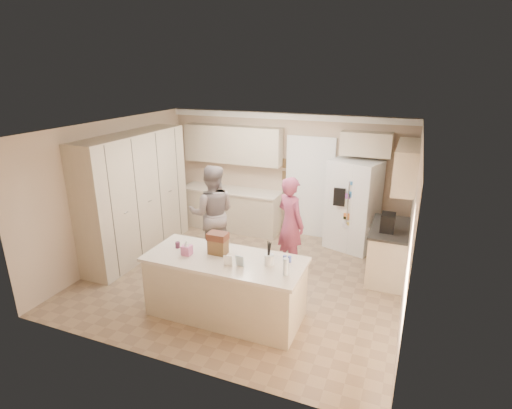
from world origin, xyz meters
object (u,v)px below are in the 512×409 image
at_px(island_base, 225,288).
at_px(tissue_box, 187,250).
at_px(refrigerator, 353,205).
at_px(utensil_crock, 269,259).
at_px(teen_boy, 212,213).
at_px(teen_girl, 290,223).
at_px(coffee_maker, 388,222).
at_px(dollhouse_body, 218,246).

height_order(island_base, tissue_box, tissue_box).
xyz_separation_m(refrigerator, tissue_box, (-1.87, -3.17, 0.10)).
bearing_deg(utensil_crock, teen_boy, 137.41).
xyz_separation_m(refrigerator, teen_girl, (-0.89, -1.28, -0.05)).
relative_size(tissue_box, teen_girl, 0.08).
xyz_separation_m(tissue_box, teen_boy, (-0.48, 1.70, -0.08)).
relative_size(coffee_maker, teen_boy, 0.16).
bearing_deg(refrigerator, tissue_box, -103.09).
bearing_deg(teen_boy, island_base, 99.47).
bearing_deg(utensil_crock, teen_girl, 97.40).
relative_size(coffee_maker, island_base, 0.14).
bearing_deg(coffee_maker, tissue_box, -142.43).
bearing_deg(teen_girl, coffee_maker, -142.32).
bearing_deg(teen_boy, refrigerator, -171.27).
distance_m(coffee_maker, tissue_box, 3.28).
bearing_deg(coffee_maker, dollhouse_body, -140.71).
relative_size(dollhouse_body, teen_boy, 0.14).
relative_size(refrigerator, tissue_box, 12.86).
height_order(coffee_maker, teen_girl, teen_girl).
bearing_deg(utensil_crock, coffee_maker, 52.88).
bearing_deg(island_base, refrigerator, 66.79).
relative_size(island_base, utensil_crock, 14.67).
relative_size(refrigerator, teen_boy, 0.99).
distance_m(island_base, dollhouse_body, 0.62).
bearing_deg(coffee_maker, island_base, -137.17).
relative_size(coffee_maker, dollhouse_body, 1.15).
bearing_deg(tissue_box, teen_boy, 105.88).
height_order(teen_boy, teen_girl, teen_boy).
height_order(refrigerator, teen_boy, teen_boy).
bearing_deg(refrigerator, teen_boy, -130.47).
relative_size(utensil_crock, tissue_box, 1.07).
bearing_deg(tissue_box, teen_girl, 62.75).
xyz_separation_m(coffee_maker, utensil_crock, (-1.40, -1.85, -0.07)).
relative_size(utensil_crock, teen_boy, 0.08).
relative_size(tissue_box, teen_boy, 0.08).
distance_m(utensil_crock, teen_boy, 2.29).
relative_size(refrigerator, teen_girl, 1.05).
relative_size(tissue_box, dollhouse_body, 0.54).
bearing_deg(coffee_maker, teen_boy, -174.39).
relative_size(refrigerator, coffee_maker, 6.00).
distance_m(coffee_maker, teen_girl, 1.64).
distance_m(coffee_maker, utensil_crock, 2.32).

